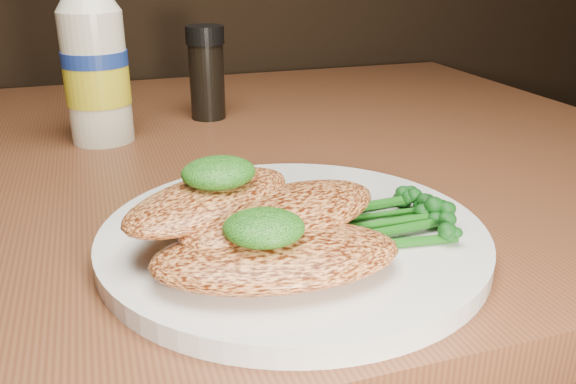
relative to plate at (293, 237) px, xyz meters
name	(u,v)px	position (x,y,z in m)	size (l,w,h in m)	color
plate	(293,237)	(0.00, 0.00, 0.00)	(0.28, 0.28, 0.01)	white
chicken_front	(277,256)	(-0.03, -0.06, 0.02)	(0.16, 0.08, 0.02)	#E88E49
chicken_mid	(282,214)	(-0.01, -0.02, 0.03)	(0.16, 0.08, 0.02)	#E88E49
chicken_back	(210,199)	(-0.06, 0.01, 0.04)	(0.14, 0.07, 0.02)	#E88E49
pesto_front	(264,227)	(-0.04, -0.06, 0.04)	(0.05, 0.05, 0.02)	black
pesto_back	(218,172)	(-0.05, 0.01, 0.05)	(0.05, 0.05, 0.02)	black
broccolini_bundle	(366,217)	(0.05, -0.02, 0.02)	(0.13, 0.10, 0.02)	#185913
mayo_bottle	(94,52)	(-0.12, 0.31, 0.09)	(0.07, 0.07, 0.20)	white
pepper_grinder	(207,73)	(0.01, 0.37, 0.05)	(0.05, 0.05, 0.12)	black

